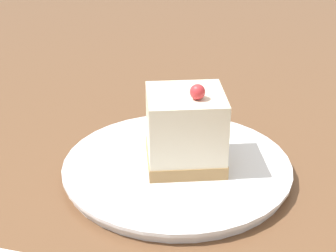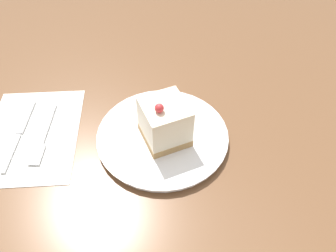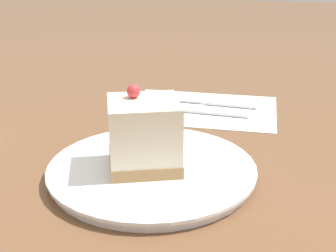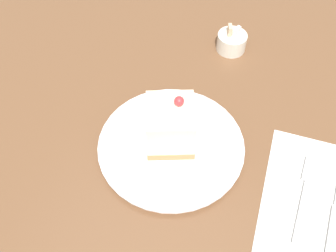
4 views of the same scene
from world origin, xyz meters
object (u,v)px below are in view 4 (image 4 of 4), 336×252
knife (335,217)px  sugar_bowl (232,42)px  cake_slice (170,125)px  plate (171,146)px  fork (306,190)px

knife → sugar_bowl: sugar_bowl is taller
knife → sugar_bowl: (-0.24, 0.34, 0.02)m
cake_slice → knife: cake_slice is taller
cake_slice → sugar_bowl: cake_slice is taller
plate → knife: plate is taller
sugar_bowl → fork: bearing=-57.5°
fork → sugar_bowl: bearing=126.5°
cake_slice → knife: size_ratio=0.57×
cake_slice → knife: (0.29, -0.05, -0.05)m
cake_slice → fork: bearing=-24.6°
fork → knife: same height
plate → knife: bearing=-8.9°
plate → fork: size_ratio=1.58×
fork → plate: bearing=-179.0°
cake_slice → fork: (0.24, -0.02, -0.05)m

